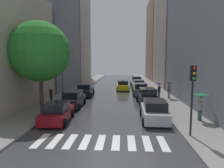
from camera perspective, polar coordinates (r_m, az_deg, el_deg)
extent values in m
cube|color=#3B3B3D|center=(33.56, 1.02, -1.58)|extent=(28.00, 72.00, 0.04)
cube|color=gray|center=(34.42, -9.86, -1.32)|extent=(3.00, 72.00, 0.15)
cube|color=gray|center=(33.93, 12.06, -1.47)|extent=(3.00, 72.00, 0.15)
cube|color=silver|center=(12.85, -20.09, -15.21)|extent=(0.45, 2.20, 0.01)
cube|color=silver|center=(12.53, -16.16, -15.62)|extent=(0.45, 2.20, 0.01)
cube|color=silver|center=(12.28, -12.04, -15.99)|extent=(0.45, 2.20, 0.01)
cube|color=silver|center=(12.08, -7.74, -16.28)|extent=(0.45, 2.20, 0.01)
cube|color=silver|center=(11.95, -3.32, -16.49)|extent=(0.45, 2.20, 0.01)
cube|color=silver|center=(11.89, 1.18, -16.61)|extent=(0.45, 2.20, 0.01)
cube|color=silver|center=(11.89, 5.71, -16.63)|extent=(0.45, 2.20, 0.01)
cube|color=silver|center=(11.97, 10.20, -16.56)|extent=(0.45, 2.20, 0.01)
cube|color=silver|center=(12.10, 14.61, -16.39)|extent=(0.45, 2.20, 0.01)
cube|color=slate|center=(37.11, -16.87, 16.62)|extent=(6.00, 15.08, 22.78)
cube|color=#9E9384|center=(51.74, -10.88, 14.55)|extent=(6.00, 13.55, 24.13)
cube|color=slate|center=(23.21, 29.60, 18.80)|extent=(6.00, 21.11, 19.90)
cube|color=#9E9384|center=(40.00, 17.72, 12.56)|extent=(6.00, 12.87, 18.26)
cube|color=#8C6B56|center=(53.91, 13.93, 12.21)|extent=(6.00, 13.73, 20.52)
cube|color=maroon|center=(16.10, -15.66, -8.56)|extent=(2.02, 4.25, 0.76)
cube|color=black|center=(15.74, -15.95, -6.31)|extent=(1.71, 2.37, 0.63)
cylinder|color=black|center=(17.69, -17.26, -8.06)|extent=(0.25, 0.65, 0.64)
cylinder|color=black|center=(17.23, -11.43, -8.28)|extent=(0.25, 0.65, 0.64)
cylinder|color=black|center=(15.20, -20.44, -10.57)|extent=(0.25, 0.65, 0.64)
cylinder|color=black|center=(14.66, -13.66, -10.97)|extent=(0.25, 0.65, 0.64)
cube|color=black|center=(21.02, -11.17, -4.84)|extent=(1.78, 4.51, 0.83)
cube|color=black|center=(20.68, -11.37, -2.90)|extent=(1.57, 2.48, 0.68)
cylinder|color=black|center=(22.71, -12.39, -4.73)|extent=(0.22, 0.64, 0.64)
cylinder|color=black|center=(22.30, -7.98, -4.85)|extent=(0.22, 0.64, 0.64)
cylinder|color=black|center=(19.93, -14.72, -6.35)|extent=(0.22, 0.64, 0.64)
cylinder|color=black|center=(19.46, -9.70, -6.54)|extent=(0.22, 0.64, 0.64)
cube|color=black|center=(27.51, -7.76, -2.14)|extent=(2.10, 4.78, 0.82)
cube|color=black|center=(27.17, -7.87, -0.65)|extent=(1.80, 2.65, 0.67)
cylinder|color=black|center=(29.22, -9.16, -2.19)|extent=(0.24, 0.65, 0.64)
cylinder|color=black|center=(28.94, -5.39, -2.22)|extent=(0.24, 0.65, 0.64)
cylinder|color=black|center=(26.21, -10.37, -3.20)|extent=(0.24, 0.65, 0.64)
cylinder|color=black|center=(25.89, -6.17, -3.25)|extent=(0.24, 0.65, 0.64)
cube|color=#B2B7BF|center=(16.15, 12.18, -8.31)|extent=(1.99, 4.44, 0.82)
cube|color=black|center=(15.77, 12.34, -5.87)|extent=(1.71, 2.46, 0.67)
cylinder|color=black|center=(17.53, 8.50, -7.97)|extent=(0.24, 0.65, 0.64)
cylinder|color=black|center=(17.74, 14.57, -7.93)|extent=(0.24, 0.65, 0.64)
cylinder|color=black|center=(14.75, 9.22, -10.76)|extent=(0.24, 0.65, 0.64)
cylinder|color=black|center=(15.00, 16.46, -10.65)|extent=(0.24, 0.65, 0.64)
cube|color=black|center=(22.17, 10.22, -4.16)|extent=(2.04, 4.28, 0.89)
cube|color=black|center=(21.83, 10.35, -2.17)|extent=(1.73, 2.38, 0.73)
cylinder|color=black|center=(23.44, 7.41, -4.29)|extent=(0.25, 0.65, 0.64)
cylinder|color=black|center=(23.73, 11.84, -4.24)|extent=(0.25, 0.65, 0.64)
cylinder|color=black|center=(20.75, 8.32, -5.71)|extent=(0.25, 0.65, 0.64)
cylinder|color=black|center=(21.08, 13.31, -5.62)|extent=(0.25, 0.65, 0.64)
cube|color=#474C51|center=(27.89, 8.24, -2.01)|extent=(1.92, 4.34, 0.84)
cube|color=black|center=(27.58, 8.30, -0.51)|extent=(1.66, 2.39, 0.69)
cylinder|color=black|center=(29.29, 6.23, -2.12)|extent=(0.23, 0.64, 0.64)
cylinder|color=black|center=(29.41, 9.83, -2.14)|extent=(0.23, 0.64, 0.64)
cylinder|color=black|center=(26.48, 6.45, -3.04)|extent=(0.23, 0.64, 0.64)
cylinder|color=black|center=(26.62, 10.43, -3.05)|extent=(0.23, 0.64, 0.64)
cube|color=silver|center=(33.59, 7.71, -0.59)|extent=(1.89, 4.82, 0.82)
cube|color=black|center=(33.27, 7.77, 0.62)|extent=(1.64, 2.66, 0.67)
cylinder|color=black|center=(35.12, 5.99, -0.70)|extent=(0.23, 0.64, 0.64)
cylinder|color=black|center=(35.28, 8.94, -0.71)|extent=(0.23, 0.64, 0.64)
cylinder|color=black|center=(31.99, 6.34, -1.40)|extent=(0.23, 0.64, 0.64)
cylinder|color=black|center=(32.16, 9.58, -1.41)|extent=(0.23, 0.64, 0.64)
cube|color=silver|center=(38.89, 7.06, 0.44)|extent=(2.06, 4.12, 0.90)
cube|color=black|center=(38.61, 7.11, 1.62)|extent=(1.76, 2.28, 0.74)
cylinder|color=black|center=(40.16, 5.50, 0.20)|extent=(0.24, 0.65, 0.64)
cylinder|color=black|center=(40.35, 8.23, 0.19)|extent=(0.24, 0.65, 0.64)
cylinder|color=black|center=(37.51, 5.79, -0.24)|extent=(0.24, 0.65, 0.64)
cylinder|color=black|center=(37.71, 8.71, -0.25)|extent=(0.24, 0.65, 0.64)
cube|color=yellow|center=(32.67, 3.17, -0.76)|extent=(1.93, 4.50, 0.80)
cube|color=black|center=(32.37, 3.18, 0.47)|extent=(1.67, 2.49, 0.65)
cube|color=#F2EDCC|center=(32.33, 3.19, 1.20)|extent=(0.21, 0.36, 0.18)
cylinder|color=black|center=(34.17, 1.58, -0.86)|extent=(0.23, 0.64, 0.64)
cylinder|color=black|center=(34.20, 4.68, -0.88)|extent=(0.23, 0.64, 0.64)
cylinder|color=black|center=(31.24, 1.51, -1.55)|extent=(0.23, 0.64, 0.64)
cylinder|color=black|center=(31.27, 4.91, -1.56)|extent=(0.23, 0.64, 0.64)
cylinder|color=gray|center=(25.43, 16.25, -3.10)|extent=(0.28, 0.28, 0.82)
cylinder|color=brown|center=(25.32, 16.30, -1.45)|extent=(0.36, 0.36, 0.65)
sphere|color=tan|center=(25.27, 16.33, -0.43)|extent=(0.26, 0.26, 0.26)
cone|color=black|center=(25.23, 16.36, 0.22)|extent=(1.00, 1.00, 0.20)
cylinder|color=#333338|center=(25.27, 16.33, -0.62)|extent=(0.02, 0.02, 0.75)
cylinder|color=#38513D|center=(25.11, 13.52, -3.17)|extent=(0.28, 0.28, 0.80)
cylinder|color=black|center=(25.00, 13.56, -1.56)|extent=(0.36, 0.36, 0.63)
sphere|color=tan|center=(24.94, 13.59, -0.56)|extent=(0.25, 0.25, 0.25)
cone|color=navy|center=(24.91, 13.60, 0.10)|extent=(1.05, 1.05, 0.20)
cylinder|color=#333338|center=(24.95, 13.58, -0.73)|extent=(0.02, 0.02, 0.73)
cylinder|color=#38513D|center=(16.82, 24.21, -8.22)|extent=(0.28, 0.28, 0.84)
cylinder|color=gray|center=(16.66, 24.33, -5.72)|extent=(0.36, 0.36, 0.66)
sphere|color=tan|center=(16.57, 24.40, -4.16)|extent=(0.26, 0.26, 0.26)
cone|color=#19723F|center=(16.52, 24.45, -3.16)|extent=(1.14, 1.14, 0.20)
cylinder|color=#333338|center=(16.59, 24.39, -4.44)|extent=(0.02, 0.02, 0.75)
cylinder|color=black|center=(23.71, -17.32, -3.89)|extent=(0.28, 0.28, 0.76)
cylinder|color=black|center=(23.60, -17.37, -2.27)|extent=(0.36, 0.36, 0.60)
sphere|color=tan|center=(23.54, -17.41, -1.26)|extent=(0.24, 0.24, 0.24)
cylinder|color=#513823|center=(19.05, -19.83, -2.82)|extent=(0.36, 0.36, 3.14)
sphere|color=#287D29|center=(18.85, -20.29, 8.85)|extent=(5.39, 5.39, 5.39)
cylinder|color=black|center=(12.89, 22.16, -6.63)|extent=(0.12, 0.12, 3.40)
cube|color=black|center=(12.60, 22.57, 2.94)|extent=(0.30, 0.30, 0.90)
sphere|color=red|center=(12.42, 22.90, 4.27)|extent=(0.18, 0.18, 0.18)
sphere|color=#F2A519|center=(12.43, 22.84, 2.89)|extent=(0.18, 0.18, 0.18)
sphere|color=green|center=(12.45, 22.78, 1.51)|extent=(0.18, 0.18, 0.18)
cylinder|color=#595B60|center=(22.82, -14.22, 4.07)|extent=(0.16, 0.16, 7.29)
ellipsoid|color=beige|center=(22.99, -14.49, 13.56)|extent=(0.60, 0.28, 0.24)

